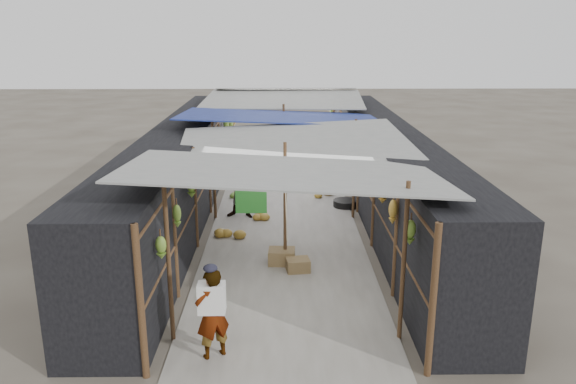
{
  "coord_description": "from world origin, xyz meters",
  "views": [
    {
      "loc": [
        -0.07,
        -7.94,
        4.73
      ],
      "look_at": [
        0.07,
        4.12,
        1.25
      ],
      "focal_mm": 35.0,
      "sensor_mm": 36.0,
      "label": 1
    }
  ],
  "objects_px": {
    "vendor_elderly": "(212,314)",
    "shopper_blue": "(243,184)",
    "black_basin": "(345,204)",
    "vendor_seated": "(332,158)",
    "crate_near": "(282,257)"
  },
  "relations": [
    {
      "from": "black_basin",
      "to": "vendor_elderly",
      "type": "relative_size",
      "value": 0.47
    },
    {
      "from": "vendor_elderly",
      "to": "vendor_seated",
      "type": "bearing_deg",
      "value": -134.14
    },
    {
      "from": "black_basin",
      "to": "vendor_elderly",
      "type": "height_order",
      "value": "vendor_elderly"
    },
    {
      "from": "vendor_elderly",
      "to": "shopper_blue",
      "type": "relative_size",
      "value": 0.8
    },
    {
      "from": "black_basin",
      "to": "vendor_seated",
      "type": "distance_m",
      "value": 4.08
    },
    {
      "from": "vendor_elderly",
      "to": "vendor_seated",
      "type": "distance_m",
      "value": 11.83
    },
    {
      "from": "crate_near",
      "to": "vendor_seated",
      "type": "height_order",
      "value": "vendor_seated"
    },
    {
      "from": "vendor_elderly",
      "to": "shopper_blue",
      "type": "distance_m",
      "value": 6.55
    },
    {
      "from": "black_basin",
      "to": "vendor_seated",
      "type": "height_order",
      "value": "vendor_seated"
    },
    {
      "from": "crate_near",
      "to": "shopper_blue",
      "type": "relative_size",
      "value": 0.3
    },
    {
      "from": "vendor_elderly",
      "to": "vendor_seated",
      "type": "xyz_separation_m",
      "value": [
        2.78,
        11.49,
        -0.23
      ]
    },
    {
      "from": "crate_near",
      "to": "black_basin",
      "type": "xyz_separation_m",
      "value": [
        1.77,
        3.95,
        -0.06
      ]
    },
    {
      "from": "crate_near",
      "to": "black_basin",
      "type": "height_order",
      "value": "crate_near"
    },
    {
      "from": "black_basin",
      "to": "vendor_elderly",
      "type": "bearing_deg",
      "value": -110.65
    },
    {
      "from": "crate_near",
      "to": "vendor_seated",
      "type": "distance_m",
      "value": 8.21
    }
  ]
}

